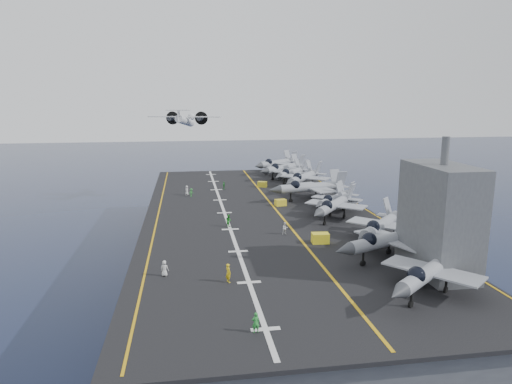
{
  "coord_description": "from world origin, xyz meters",
  "views": [
    {
      "loc": [
        -12.13,
        -74.44,
        29.32
      ],
      "look_at": [
        0.0,
        4.0,
        13.0
      ],
      "focal_mm": 32.0,
      "sensor_mm": 36.0,
      "label": 1
    }
  ],
  "objects": [
    {
      "name": "ground",
      "position": [
        0.0,
        0.0,
        0.0
      ],
      "size": [
        500.0,
        500.0,
        0.0
      ],
      "primitive_type": "plane",
      "color": "#142135",
      "rests_on": "ground"
    },
    {
      "name": "hull",
      "position": [
        0.0,
        0.0,
        5.0
      ],
      "size": [
        36.0,
        90.0,
        10.0
      ],
      "primitive_type": "cube",
      "color": "#56595E",
      "rests_on": "ground"
    },
    {
      "name": "flight_deck",
      "position": [
        0.0,
        0.0,
        10.2
      ],
      "size": [
        38.0,
        92.0,
        0.4
      ],
      "primitive_type": "cube",
      "color": "black",
      "rests_on": "hull"
    },
    {
      "name": "foul_line",
      "position": [
        3.0,
        0.0,
        10.42
      ],
      "size": [
        0.35,
        90.0,
        0.02
      ],
      "primitive_type": "cube",
      "color": "gold",
      "rests_on": "flight_deck"
    },
    {
      "name": "landing_centerline",
      "position": [
        -6.0,
        0.0,
        10.42
      ],
      "size": [
        0.5,
        90.0,
        0.02
      ],
      "primitive_type": "cube",
      "color": "silver",
      "rests_on": "flight_deck"
    },
    {
      "name": "deck_edge_port",
      "position": [
        -17.0,
        0.0,
        10.42
      ],
      "size": [
        0.25,
        90.0,
        0.02
      ],
      "primitive_type": "cube",
      "color": "gold",
      "rests_on": "flight_deck"
    },
    {
      "name": "deck_edge_stbd",
      "position": [
        18.5,
        0.0,
        10.42
      ],
      "size": [
        0.25,
        90.0,
        0.02
      ],
      "primitive_type": "cube",
      "color": "gold",
      "rests_on": "flight_deck"
    },
    {
      "name": "island_superstructure",
      "position": [
        15.0,
        -30.0,
        17.9
      ],
      "size": [
        5.0,
        10.0,
        15.0
      ],
      "primitive_type": null,
      "color": "#56595E",
      "rests_on": "flight_deck"
    },
    {
      "name": "fighter_jet_0",
      "position": [
        11.08,
        -35.45,
        12.87
      ],
      "size": [
        17.05,
        16.32,
        4.95
      ],
      "primitive_type": null,
      "color": "#969DA7",
      "rests_on": "flight_deck"
    },
    {
      "name": "fighter_jet_1",
      "position": [
        11.46,
        -25.45,
        12.98
      ],
      "size": [
        17.57,
        15.0,
        5.16
      ],
      "primitive_type": null,
      "color": "gray",
      "rests_on": "flight_deck"
    },
    {
      "name": "fighter_jet_2",
      "position": [
        13.4,
        -19.06,
        12.9
      ],
      "size": [
        16.84,
        17.04,
        4.99
      ],
      "primitive_type": null,
      "color": "gray",
      "rests_on": "flight_deck"
    },
    {
      "name": "fighter_jet_3",
      "position": [
        10.92,
        -6.72,
        12.89
      ],
      "size": [
        16.45,
        17.17,
        4.98
      ],
      "primitive_type": null,
      "color": "#939AA1",
      "rests_on": "flight_deck"
    },
    {
      "name": "fighter_jet_4",
      "position": [
        12.86,
        -1.27,
        12.61
      ],
      "size": [
        14.88,
        15.08,
        4.42
      ],
      "primitive_type": null,
      "color": "#9BA3AB",
      "rests_on": "flight_deck"
    },
    {
      "name": "fighter_jet_5",
      "position": [
        11.12,
        7.17,
        13.11
      ],
      "size": [
        17.4,
        13.38,
        5.42
      ],
      "primitive_type": null,
      "color": "#9EA5AD",
      "rests_on": "flight_deck"
    },
    {
      "name": "fighter_jet_6",
      "position": [
        12.44,
        18.05,
        13.09
      ],
      "size": [
        17.66,
        18.6,
        5.39
      ],
      "primitive_type": null,
      "color": "#919AA0",
      "rests_on": "flight_deck"
    },
    {
      "name": "fighter_jet_7",
      "position": [
        11.77,
        26.25,
        12.78
      ],
      "size": [
        15.81,
        16.39,
        4.76
      ],
      "primitive_type": null,
      "color": "#9DA7AF",
      "rests_on": "flight_deck"
    },
    {
      "name": "fighter_jet_8",
      "position": [
        11.29,
        32.4,
        13.02
      ],
      "size": [
        18.11,
        17.26,
        5.25
      ],
      "primitive_type": null,
      "color": "gray",
      "rests_on": "flight_deck"
    },
    {
      "name": "tow_cart_a",
      "position": [
        5.24,
        -18.21,
        11.07
      ],
      "size": [
        2.36,
        1.65,
        1.34
      ],
      "primitive_type": null,
      "color": "yellow",
      "rests_on": "flight_deck"
    },
    {
      "name": "tow_cart_b",
      "position": [
        4.43,
        3.73,
        10.98
      ],
      "size": [
        2.14,
        1.61,
        1.15
      ],
      "primitive_type": null,
      "color": "yellow",
      "rests_on": "flight_deck"
    },
    {
      "name": "tow_cart_c",
      "position": [
        4.13,
        21.72,
        10.99
      ],
      "size": [
        2.29,
        1.9,
        1.18
      ],
      "primitive_type": null,
      "color": "gold",
      "rests_on": "flight_deck"
    },
    {
      "name": "crew_0",
      "position": [
        -14.8,
        -26.79,
        11.27
      ],
      "size": [
        1.2,
        0.96,
        1.74
      ],
      "primitive_type": "imported",
      "color": "silver",
      "rests_on": "flight_deck"
    },
    {
      "name": "crew_1",
      "position": [
        -8.13,
        -29.55,
        11.42
      ],
      "size": [
        1.27,
        1.46,
        2.05
      ],
      "primitive_type": "imported",
      "color": "yellow",
      "rests_on": "flight_deck"
    },
    {
      "name": "crew_2",
      "position": [
        -6.1,
        -8.33,
        11.32
      ],
      "size": [
        1.22,
        1.33,
        1.84
      ],
      "primitive_type": "imported",
      "color": "#249228",
      "rests_on": "flight_deck"
    },
    {
      "name": "crew_3",
      "position": [
        -11.3,
        14.05,
        11.22
      ],
      "size": [
        1.17,
        1.15,
        1.64
      ],
      "primitive_type": "imported",
      "color": "#2C8033",
      "rests_on": "flight_deck"
    },
    {
      "name": "crew_4",
      "position": [
        -4.34,
        20.52,
        11.21
      ],
      "size": [
        1.01,
        1.16,
        1.62
      ],
      "primitive_type": "imported",
      "color": "#268C33",
      "rests_on": "flight_deck"
    },
    {
      "name": "crew_5",
      "position": [
        -12.16,
        15.5,
        11.37
      ],
      "size": [
        0.8,
        1.18,
        1.93
      ],
      "primitive_type": "imported",
      "color": "beige",
      "rests_on": "flight_deck"
    },
    {
      "name": "crew_6",
      "position": [
        -6.89,
        -40.38,
        11.29
      ],
      "size": [
        1.19,
        0.9,
        1.78
      ],
      "primitive_type": "imported",
      "color": "green",
      "rests_on": "flight_deck"
    },
    {
      "name": "crew_7",
      "position": [
        1.45,
        -13.63,
        11.28
      ],
      "size": [
        1.19,
        0.92,
        1.77
      ],
      "primitive_type": "imported",
      "color": "silver",
      "rests_on": "flight_deck"
    },
    {
      "name": "transport_plane",
      "position": [
        -12.13,
        57.58,
        23.02
      ],
      "size": [
        23.77,
        19.11,
        4.91
      ],
      "primitive_type": null,
      "color": "silver"
    },
    {
      "name": "fighter_jet_9",
      "position": [
        11.29,
        40.9,
        13.02
      ],
      "size": [
        18.11,
        17.26,
        5.25
      ],
      "primitive_type": null,
      "color": "gray",
      "rests_on": "flight_deck"
    }
  ]
}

